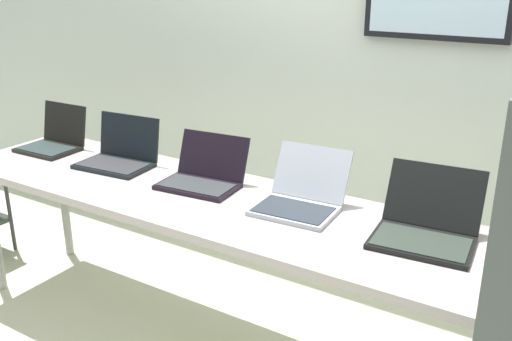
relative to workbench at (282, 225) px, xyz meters
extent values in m
cube|color=silver|center=(0.00, 1.13, 0.47)|extent=(8.00, 0.06, 2.42)
cube|color=#B3A59E|center=(0.00, 0.00, 0.03)|extent=(3.65, 0.70, 0.04)
cylinder|color=#969890|center=(-1.73, 0.25, -0.36)|extent=(0.05, 0.05, 0.74)
cube|color=black|center=(-1.57, 0.06, 0.06)|extent=(0.33, 0.24, 0.02)
cube|color=#273534|center=(-1.57, 0.05, 0.07)|extent=(0.30, 0.19, 0.00)
cube|color=black|center=(-1.57, 0.20, 0.18)|extent=(0.33, 0.07, 0.23)
cube|color=navy|center=(-1.57, 0.21, 0.18)|extent=(0.30, 0.05, 0.20)
cube|color=black|center=(-1.05, 0.06, 0.06)|extent=(0.40, 0.27, 0.02)
cube|color=#2F3032|center=(-1.05, 0.05, 0.07)|extent=(0.37, 0.22, 0.00)
cube|color=black|center=(-1.06, 0.20, 0.18)|extent=(0.38, 0.08, 0.23)
cube|color=black|center=(-1.06, 0.20, 0.18)|extent=(0.35, 0.07, 0.20)
cube|color=black|center=(-0.50, 0.06, 0.06)|extent=(0.39, 0.26, 0.02)
cube|color=#2E3234|center=(-0.49, 0.04, 0.07)|extent=(0.36, 0.20, 0.00)
cube|color=black|center=(-0.51, 0.21, 0.17)|extent=(0.38, 0.12, 0.21)
cube|color=#23583D|center=(-0.51, 0.21, 0.17)|extent=(0.35, 0.10, 0.18)
cube|color=#A9B0B8|center=(0.03, 0.05, 0.06)|extent=(0.36, 0.27, 0.02)
cube|color=#262E35|center=(0.03, 0.03, 0.07)|extent=(0.33, 0.22, 0.00)
cube|color=#A9B0B8|center=(0.02, 0.23, 0.17)|extent=(0.35, 0.14, 0.22)
cube|color=navy|center=(0.02, 0.23, 0.17)|extent=(0.32, 0.12, 0.19)
cube|color=black|center=(0.58, 0.04, 0.06)|extent=(0.40, 0.29, 0.02)
cube|color=#2B352C|center=(0.58, 0.03, 0.07)|extent=(0.36, 0.24, 0.00)
cube|color=black|center=(0.56, 0.23, 0.18)|extent=(0.38, 0.16, 0.23)
cube|color=black|center=(0.56, 0.23, 0.18)|extent=(0.35, 0.14, 0.20)
cylinder|color=#333338|center=(-2.08, 0.09, -0.42)|extent=(0.02, 0.02, 0.64)
camera|label=1|loc=(1.08, -1.94, 1.05)|focal=40.24mm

